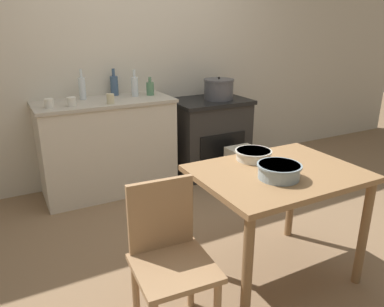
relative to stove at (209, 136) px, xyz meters
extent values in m
plane|color=#896B4C|center=(-0.68, -1.26, -0.41)|extent=(14.00, 14.00, 0.00)
cube|color=beige|center=(-0.68, 0.33, 0.86)|extent=(8.00, 0.07, 2.55)
cube|color=beige|center=(-1.13, 0.02, 0.03)|extent=(1.25, 0.55, 0.88)
cube|color=#B6AD9C|center=(-1.13, 0.02, 0.49)|extent=(1.28, 0.58, 0.03)
cube|color=#2D2B28|center=(0.00, 0.00, -0.02)|extent=(0.77, 0.58, 0.78)
cube|color=black|center=(0.00, 0.00, 0.39)|extent=(0.81, 0.62, 0.04)
cube|color=black|center=(0.00, -0.30, -0.07)|extent=(0.54, 0.01, 0.33)
cube|color=#997047|center=(-0.58, -1.81, 0.32)|extent=(0.99, 0.75, 0.03)
cylinder|color=olive|center=(-1.02, -2.13, -0.06)|extent=(0.06, 0.06, 0.71)
cylinder|color=olive|center=(-0.13, -2.13, -0.06)|extent=(0.06, 0.06, 0.71)
cylinder|color=olive|center=(-1.02, -1.48, -0.06)|extent=(0.06, 0.06, 0.71)
cylinder|color=olive|center=(-0.13, -1.48, -0.06)|extent=(0.06, 0.06, 0.71)
cube|color=#A87F56|center=(-1.36, -1.97, 0.01)|extent=(0.43, 0.43, 0.03)
cube|color=#A87F56|center=(-1.35, -1.78, 0.22)|extent=(0.36, 0.05, 0.40)
cylinder|color=#A87F56|center=(-1.51, -1.79, -0.21)|extent=(0.04, 0.04, 0.41)
cylinder|color=#A87F56|center=(-1.18, -1.81, -0.21)|extent=(0.04, 0.04, 0.41)
cube|color=beige|center=(0.07, -0.53, -0.20)|extent=(0.29, 0.20, 0.42)
cylinder|color=#4C4C51|center=(0.09, -0.04, 0.51)|extent=(0.31, 0.31, 0.19)
cylinder|color=#4C4C51|center=(0.09, -0.04, 0.61)|extent=(0.32, 0.32, 0.02)
sphere|color=black|center=(0.09, -0.04, 0.63)|extent=(0.02, 0.02, 0.02)
cylinder|color=silver|center=(-0.59, -1.58, 0.37)|extent=(0.22, 0.22, 0.06)
cylinder|color=beige|center=(-0.59, -1.58, 0.39)|extent=(0.24, 0.24, 0.01)
cylinder|color=#93A8B2|center=(-0.65, -1.90, 0.38)|extent=(0.24, 0.24, 0.09)
cylinder|color=#8597A0|center=(-0.65, -1.90, 0.41)|extent=(0.26, 0.26, 0.01)
cylinder|color=#517F5B|center=(-0.65, 0.05, 0.57)|extent=(0.08, 0.08, 0.13)
cylinder|color=#517F5B|center=(-0.65, 0.05, 0.66)|extent=(0.03, 0.03, 0.05)
cylinder|color=silver|center=(-1.29, 0.14, 0.60)|extent=(0.06, 0.06, 0.20)
cylinder|color=silver|center=(-1.29, 0.14, 0.74)|extent=(0.02, 0.02, 0.08)
cylinder|color=silver|center=(-0.81, 0.07, 0.59)|extent=(0.07, 0.07, 0.19)
cylinder|color=silver|center=(-0.81, 0.07, 0.72)|extent=(0.03, 0.03, 0.07)
cylinder|color=#3D5675|center=(-0.97, 0.21, 0.60)|extent=(0.08, 0.08, 0.19)
cylinder|color=#3D5675|center=(-0.97, 0.21, 0.73)|extent=(0.03, 0.03, 0.07)
cylinder|color=silver|center=(-1.63, -0.10, 0.54)|extent=(0.08, 0.08, 0.08)
cylinder|color=beige|center=(-1.12, -0.17, 0.55)|extent=(0.07, 0.07, 0.09)
cylinder|color=silver|center=(-1.45, -0.12, 0.54)|extent=(0.08, 0.08, 0.08)
camera|label=1|loc=(-2.03, -3.42, 1.18)|focal=35.00mm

